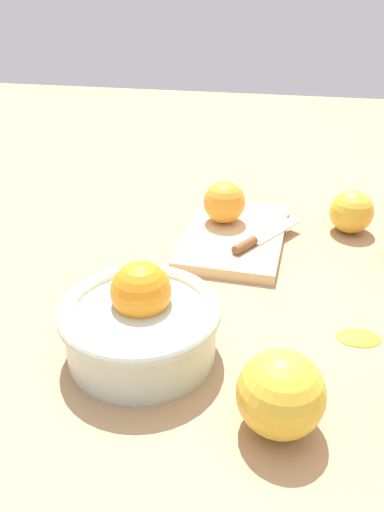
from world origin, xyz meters
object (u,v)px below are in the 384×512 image
(cutting_board, at_px, (235,236))
(orange_on_board, at_px, (224,202))
(apple_front_right_2, at_px, (352,212))
(apple_mid_left, at_px, (278,393))
(bowl, at_px, (141,322))
(knife, at_px, (258,239))

(cutting_board, xyz_separation_m, orange_on_board, (0.03, 0.02, 0.04))
(apple_front_right_2, bearing_deg, apple_mid_left, 167.50)
(apple_front_right_2, bearing_deg, orange_on_board, 100.44)
(bowl, height_order, orange_on_board, bowl)
(orange_on_board, relative_size, knife, 0.47)
(bowl, height_order, apple_front_right_2, bowl)
(apple_mid_left, bearing_deg, cutting_board, 12.80)
(apple_front_right_2, bearing_deg, bowl, 145.06)
(bowl, height_order, cutting_board, bowl)
(knife, xyz_separation_m, apple_front_right_2, (0.10, -0.14, 0.01))
(knife, height_order, apple_front_right_2, apple_front_right_2)
(cutting_board, xyz_separation_m, apple_front_right_2, (0.07, -0.18, 0.03))
(bowl, distance_m, apple_mid_left, 0.17)
(apple_mid_left, bearing_deg, orange_on_board, 14.93)
(cutting_board, distance_m, orange_on_board, 0.06)
(bowl, xyz_separation_m, orange_on_board, (0.31, -0.05, 0.01))
(cutting_board, distance_m, apple_mid_left, 0.37)
(bowl, bearing_deg, orange_on_board, -8.26)
(cutting_board, relative_size, apple_mid_left, 2.91)
(knife, relative_size, apple_front_right_2, 2.04)
(bowl, distance_m, knife, 0.28)
(orange_on_board, distance_m, knife, 0.09)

